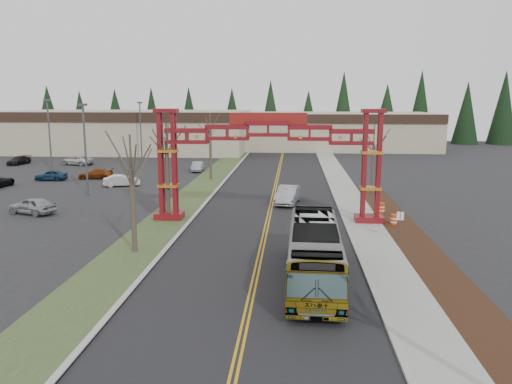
# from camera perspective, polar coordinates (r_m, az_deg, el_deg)

# --- Properties ---
(ground) EXTENTS (200.00, 200.00, 0.00)m
(ground) POSITION_cam_1_polar(r_m,az_deg,el_deg) (22.99, -1.09, -14.15)
(ground) COLOR black
(ground) RESTS_ON ground
(road) EXTENTS (12.00, 110.00, 0.02)m
(road) POSITION_cam_1_polar(r_m,az_deg,el_deg) (46.83, 1.80, -1.29)
(road) COLOR black
(road) RESTS_ON ground
(lane_line_left) EXTENTS (0.12, 100.00, 0.01)m
(lane_line_left) POSITION_cam_1_polar(r_m,az_deg,el_deg) (46.83, 1.66, -1.27)
(lane_line_left) COLOR #BF8A16
(lane_line_left) RESTS_ON road
(lane_line_right) EXTENTS (0.12, 100.00, 0.01)m
(lane_line_right) POSITION_cam_1_polar(r_m,az_deg,el_deg) (46.82, 1.95, -1.27)
(lane_line_right) COLOR #BF8A16
(lane_line_right) RESTS_ON road
(curb_right) EXTENTS (0.30, 110.00, 0.15)m
(curb_right) POSITION_cam_1_polar(r_m,az_deg,el_deg) (46.95, 9.33, -1.31)
(curb_right) COLOR #A2A39E
(curb_right) RESTS_ON ground
(sidewalk_right) EXTENTS (2.60, 110.00, 0.14)m
(sidewalk_right) POSITION_cam_1_polar(r_m,az_deg,el_deg) (47.10, 11.08, -1.33)
(sidewalk_right) COLOR gray
(sidewalk_right) RESTS_ON ground
(landscape_strip) EXTENTS (2.60, 50.00, 0.12)m
(landscape_strip) POSITION_cam_1_polar(r_m,az_deg,el_deg) (33.26, 18.54, -6.70)
(landscape_strip) COLOR black
(landscape_strip) RESTS_ON ground
(grass_median) EXTENTS (4.00, 110.00, 0.08)m
(grass_median) POSITION_cam_1_polar(r_m,az_deg,el_deg) (47.84, -7.81, -1.09)
(grass_median) COLOR #2D4221
(grass_median) RESTS_ON ground
(curb_left) EXTENTS (0.30, 110.00, 0.15)m
(curb_left) POSITION_cam_1_polar(r_m,az_deg,el_deg) (47.48, -5.63, -1.09)
(curb_left) COLOR #A2A39E
(curb_left) RESTS_ON ground
(gateway_arch) EXTENTS (18.20, 1.60, 8.90)m
(gateway_arch) POSITION_cam_1_polar(r_m,az_deg,el_deg) (39.01, 1.39, 5.21)
(gateway_arch) COLOR #600C11
(gateway_arch) RESTS_ON ground
(retail_building_west) EXTENTS (46.00, 22.30, 7.50)m
(retail_building_west) POSITION_cam_1_polar(r_m,az_deg,el_deg) (98.29, -14.76, 6.78)
(retail_building_west) COLOR tan
(retail_building_west) RESTS_ON ground
(retail_building_east) EXTENTS (38.00, 20.30, 7.00)m
(retail_building_east) POSITION_cam_1_polar(r_m,az_deg,el_deg) (101.24, 8.94, 6.96)
(retail_building_east) COLOR tan
(retail_building_east) RESTS_ON ground
(conifer_treeline) EXTENTS (116.10, 5.60, 13.00)m
(conifer_treeline) POSITION_cam_1_polar(r_m,az_deg,el_deg) (112.85, 3.50, 8.93)
(conifer_treeline) COLOR black
(conifer_treeline) RESTS_ON ground
(transit_bus) EXTENTS (2.89, 11.40, 3.16)m
(transit_bus) POSITION_cam_1_polar(r_m,az_deg,el_deg) (26.85, 6.68, -6.92)
(transit_bus) COLOR #B4B7BC
(transit_bus) RESTS_ON ground
(silver_sedan) EXTENTS (2.51, 5.25, 1.66)m
(silver_sedan) POSITION_cam_1_polar(r_m,az_deg,el_deg) (46.61, 3.65, -0.33)
(silver_sedan) COLOR #A5A8AD
(silver_sedan) RESTS_ON ground
(parked_car_near_a) EXTENTS (4.59, 3.06, 1.45)m
(parked_car_near_a) POSITION_cam_1_polar(r_m,az_deg,el_deg) (46.45, -24.20, -1.42)
(parked_car_near_a) COLOR #969A9D
(parked_car_near_a) RESTS_ON ground
(parked_car_near_b) EXTENTS (4.20, 2.56, 1.31)m
(parked_car_near_b) POSITION_cam_1_polar(r_m,az_deg,el_deg) (57.90, -15.11, 1.28)
(parked_car_near_b) COLOR white
(parked_car_near_b) RESTS_ON ground
(parked_car_mid_a) EXTENTS (4.38, 2.24, 1.22)m
(parked_car_mid_a) POSITION_cam_1_polar(r_m,az_deg,el_deg) (64.41, -17.84, 2.00)
(parked_car_mid_a) COLOR maroon
(parked_car_mid_a) RESTS_ON ground
(parked_car_mid_b) EXTENTS (3.83, 1.73, 1.28)m
(parked_car_mid_b) POSITION_cam_1_polar(r_m,az_deg,el_deg) (64.85, -22.39, 1.79)
(parked_car_mid_b) COLOR navy
(parked_car_mid_b) RESTS_ON ground
(parked_car_far_a) EXTENTS (1.65, 4.00, 1.29)m
(parked_car_far_a) POSITION_cam_1_polar(r_m,az_deg,el_deg) (68.14, -6.70, 2.91)
(parked_car_far_a) COLOR #9B9CA3
(parked_car_far_a) RESTS_ON ground
(parked_car_far_b) EXTENTS (5.37, 3.79, 1.36)m
(parked_car_far_b) POSITION_cam_1_polar(r_m,az_deg,el_deg) (78.94, -19.75, 3.42)
(parked_car_far_b) COLOR silver
(parked_car_far_b) RESTS_ON ground
(parked_car_far_c) EXTENTS (2.21, 4.44, 1.24)m
(parked_car_far_c) POSITION_cam_1_polar(r_m,az_deg,el_deg) (82.77, -25.48, 3.28)
(parked_car_far_c) COLOR black
(parked_car_far_c) RESTS_ON ground
(bare_tree_median_near) EXTENTS (3.31, 3.31, 7.50)m
(bare_tree_median_near) POSITION_cam_1_polar(r_m,az_deg,el_deg) (31.77, -14.06, 2.42)
(bare_tree_median_near) COLOR #382D26
(bare_tree_median_near) RESTS_ON ground
(bare_tree_median_mid) EXTENTS (3.22, 3.22, 7.85)m
(bare_tree_median_mid) POSITION_cam_1_polar(r_m,az_deg,el_deg) (40.06, -10.17, 4.76)
(bare_tree_median_mid) COLOR #382D26
(bare_tree_median_mid) RESTS_ON ground
(bare_tree_median_far) EXTENTS (3.20, 3.20, 8.07)m
(bare_tree_median_far) POSITION_cam_1_polar(r_m,az_deg,el_deg) (60.21, -5.26, 6.98)
(bare_tree_median_far) COLOR #382D26
(bare_tree_median_far) RESTS_ON ground
(bare_tree_right_far) EXTENTS (2.93, 2.93, 7.08)m
(bare_tree_right_far) POSITION_cam_1_polar(r_m,az_deg,el_deg) (51.59, 13.30, 5.26)
(bare_tree_right_far) COLOR #382D26
(bare_tree_right_far) RESTS_ON ground
(light_pole_near) EXTENTS (0.80, 0.40, 9.22)m
(light_pole_near) POSITION_cam_1_polar(r_m,az_deg,el_deg) (52.66, -18.97, 5.32)
(light_pole_near) COLOR #3F3F44
(light_pole_near) RESTS_ON ground
(light_pole_mid) EXTENTS (0.84, 0.42, 9.66)m
(light_pole_mid) POSITION_cam_1_polar(r_m,az_deg,el_deg) (70.88, -22.56, 6.49)
(light_pole_mid) COLOR #3F3F44
(light_pole_mid) RESTS_ON ground
(light_pole_far) EXTENTS (0.80, 0.40, 9.22)m
(light_pole_far) POSITION_cam_1_polar(r_m,az_deg,el_deg) (83.45, -13.05, 7.33)
(light_pole_far) COLOR #3F3F44
(light_pole_far) RESTS_ON ground
(street_sign) EXTENTS (0.48, 0.06, 2.11)m
(street_sign) POSITION_cam_1_polar(r_m,az_deg,el_deg) (35.27, 16.14, -3.14)
(street_sign) COLOR #3F3F44
(street_sign) RESTS_ON ground
(barrel_south) EXTENTS (0.49, 0.49, 0.91)m
(barrel_south) POSITION_cam_1_polar(r_m,az_deg,el_deg) (39.89, 15.46, -3.11)
(barrel_south) COLOR red
(barrel_south) RESTS_ON ground
(barrel_mid) EXTENTS (0.50, 0.50, 0.93)m
(barrel_mid) POSITION_cam_1_polar(r_m,az_deg,el_deg) (40.45, 13.59, -2.81)
(barrel_mid) COLOR red
(barrel_mid) RESTS_ON ground
(barrel_north) EXTENTS (0.52, 0.52, 0.97)m
(barrel_north) POSITION_cam_1_polar(r_m,az_deg,el_deg) (43.67, 14.14, -1.84)
(barrel_north) COLOR red
(barrel_north) RESTS_ON ground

